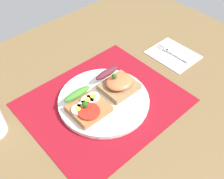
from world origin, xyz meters
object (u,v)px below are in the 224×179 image
object	(u,v)px
sandwich_egg_tomato	(86,106)
fork	(172,53)
plate	(104,100)
sandwich_salmon	(117,82)
napkin	(173,54)

from	to	relation	value
sandwich_egg_tomato	fork	world-z (taller)	sandwich_egg_tomato
plate	fork	xyz separation A→B (cm)	(30.11, 0.98, -0.12)
sandwich_salmon	fork	bearing A→B (deg)	0.32
plate	sandwich_salmon	size ratio (longest dim) A/B	2.50
sandwich_salmon	plate	bearing A→B (deg)	-171.48
sandwich_egg_tomato	napkin	distance (cm)	36.11
sandwich_salmon	fork	xyz separation A→B (cm)	(24.46, 0.14, -2.54)
sandwich_salmon	sandwich_egg_tomato	bearing A→B (deg)	-176.02
sandwich_egg_tomato	sandwich_salmon	world-z (taller)	sandwich_salmon
plate	napkin	distance (cm)	30.32
plate	sandwich_egg_tomato	bearing A→B (deg)	179.44
fork	sandwich_salmon	bearing A→B (deg)	-179.68
fork	napkin	bearing A→B (deg)	-66.06
plate	napkin	world-z (taller)	plate
plate	sandwich_salmon	xyz separation A→B (cm)	(5.65, 0.85, 2.42)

